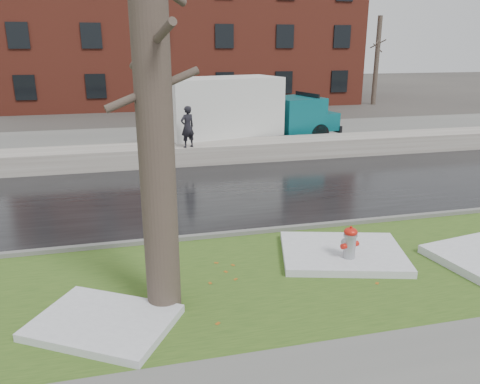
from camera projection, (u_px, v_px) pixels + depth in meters
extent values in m
plane|color=#47423D|center=(263.00, 252.00, 10.58)|extent=(120.00, 120.00, 0.00)
cube|color=#2E4B19|center=(280.00, 276.00, 9.42)|extent=(60.00, 4.50, 0.04)
cube|color=black|center=(222.00, 193.00, 14.75)|extent=(60.00, 7.00, 0.03)
cube|color=slate|center=(187.00, 141.00, 22.62)|extent=(60.00, 9.00, 0.03)
cube|color=slate|center=(251.00, 232.00, 11.49)|extent=(60.00, 0.15, 0.14)
cube|color=#B0AAA1|center=(201.00, 153.00, 18.53)|extent=(60.00, 1.60, 0.75)
cube|color=maroon|center=(182.00, 37.00, 37.30)|extent=(26.00, 12.00, 10.00)
cylinder|color=brown|center=(74.00, 63.00, 32.32)|extent=(0.36, 0.36, 6.50)
cylinder|color=brown|center=(73.00, 48.00, 32.04)|extent=(0.84, 1.62, 0.73)
cylinder|color=brown|center=(71.00, 35.00, 31.76)|extent=(1.08, 1.26, 0.66)
cylinder|color=brown|center=(74.00, 57.00, 32.22)|extent=(1.40, 0.61, 0.63)
cylinder|color=brown|center=(377.00, 61.00, 35.44)|extent=(0.36, 0.36, 6.50)
cylinder|color=brown|center=(378.00, 48.00, 35.15)|extent=(0.84, 1.62, 0.73)
cylinder|color=brown|center=(379.00, 35.00, 34.88)|extent=(1.08, 1.26, 0.66)
cylinder|color=brown|center=(377.00, 56.00, 35.33)|extent=(1.40, 0.61, 0.63)
cylinder|color=#96989D|center=(349.00, 248.00, 9.78)|extent=(0.29, 0.29, 0.74)
ellipsoid|color=red|center=(351.00, 232.00, 9.67)|extent=(0.34, 0.34, 0.17)
cylinder|color=red|center=(351.00, 228.00, 9.64)|extent=(0.06, 0.06, 0.05)
cylinder|color=red|center=(344.00, 246.00, 9.70)|extent=(0.13, 0.14, 0.12)
cylinder|color=red|center=(356.00, 244.00, 9.83)|extent=(0.13, 0.14, 0.12)
cylinder|color=#96989D|center=(345.00, 242.00, 9.89)|extent=(0.17, 0.14, 0.15)
cylinder|color=brown|center=(153.00, 96.00, 7.24)|extent=(0.67, 0.67, 7.36)
cylinder|color=brown|center=(151.00, 46.00, 7.02)|extent=(0.65, 1.78, 0.77)
cylinder|color=brown|center=(153.00, 89.00, 7.21)|extent=(1.52, 0.44, 0.66)
cube|color=black|center=(246.00, 135.00, 20.87)|extent=(7.31, 2.63, 0.20)
cube|color=silver|center=(222.00, 107.00, 19.95)|extent=(5.33, 3.39, 2.47)
cube|color=#0B5D66|center=(295.00, 114.00, 21.78)|extent=(2.56, 2.63, 1.55)
cube|color=#0B5D66|center=(318.00, 120.00, 22.47)|extent=(1.54, 2.21, 0.82)
cube|color=black|center=(307.00, 101.00, 21.90)|extent=(0.51, 1.79, 0.82)
cube|color=black|center=(156.00, 151.00, 19.11)|extent=(1.78, 1.44, 0.61)
cylinder|color=black|center=(319.00, 135.00, 21.53)|extent=(1.04, 0.51, 1.00)
cylinder|color=black|center=(295.00, 128.00, 23.16)|extent=(1.04, 0.51, 1.00)
cylinder|color=black|center=(238.00, 143.00, 19.69)|extent=(1.04, 0.51, 1.00)
cylinder|color=black|center=(218.00, 136.00, 21.31)|extent=(1.04, 0.51, 1.00)
cylinder|color=black|center=(206.00, 147.00, 19.04)|extent=(1.04, 0.51, 1.00)
cylinder|color=black|center=(188.00, 138.00, 20.66)|extent=(1.04, 0.51, 1.00)
imported|color=black|center=(187.00, 127.00, 17.49)|extent=(0.67, 0.58, 1.56)
cube|color=silver|center=(342.00, 253.00, 10.24)|extent=(3.04, 2.62, 0.16)
cube|color=silver|center=(104.00, 322.00, 7.71)|extent=(2.71, 2.51, 0.14)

